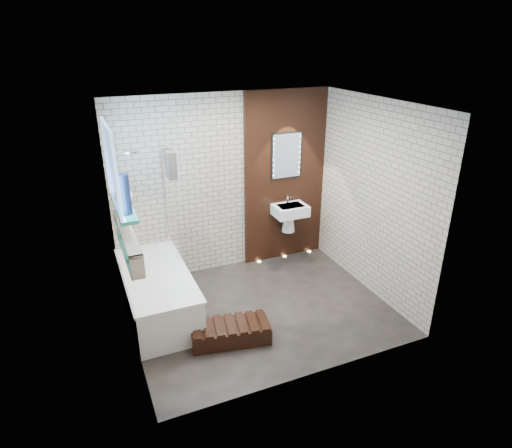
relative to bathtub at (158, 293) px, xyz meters
name	(u,v)px	position (x,y,z in m)	size (l,w,h in m)	color
ground	(261,309)	(1.22, -0.45, -0.29)	(3.20, 3.20, 0.00)	black
room_shell	(261,217)	(1.22, -0.45, 1.01)	(3.24, 3.20, 2.60)	#B9A893
walnut_panel	(285,178)	(2.17, 0.82, 1.01)	(1.30, 0.06, 2.60)	black
clerestory_window	(114,176)	(-0.34, -0.10, 1.61)	(0.18, 1.00, 0.94)	#7FADE0
display_niche	(128,241)	(-0.31, -0.30, 0.91)	(0.14, 1.30, 0.26)	#248576
bathtub	(158,293)	(0.00, 0.00, 0.00)	(0.79, 1.74, 0.70)	white
bath_screen	(171,204)	(0.35, 0.44, 0.99)	(0.01, 0.78, 1.40)	white
towel	(171,164)	(0.35, 0.29, 1.56)	(0.10, 0.26, 0.34)	black
shower_head	(130,151)	(-0.08, 0.50, 1.71)	(0.18, 0.18, 0.02)	silver
washbasin	(290,214)	(2.17, 0.62, 0.50)	(0.50, 0.36, 0.58)	white
led_mirror	(287,156)	(2.17, 0.78, 1.36)	(0.50, 0.02, 0.70)	black
walnut_step	(230,333)	(0.65, -0.88, -0.19)	(0.91, 0.40, 0.20)	black
niche_bottles	(128,244)	(-0.31, -0.29, 0.87)	(0.06, 0.71, 0.14)	#A76C19
sill_vases	(124,196)	(-0.28, -0.19, 1.40)	(0.20, 0.44, 0.43)	white
floor_uplights	(285,256)	(2.17, 0.75, -0.29)	(0.96, 0.06, 0.01)	#FFD899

